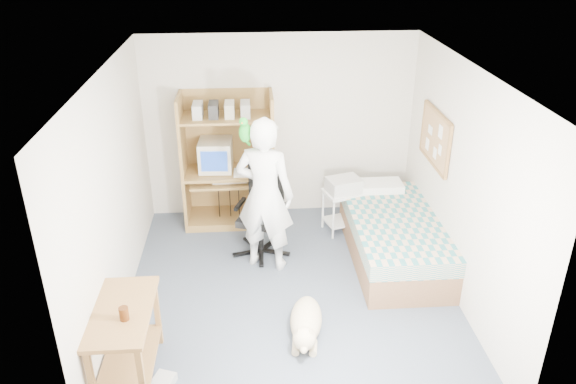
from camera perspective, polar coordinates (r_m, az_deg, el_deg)
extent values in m
plane|color=#414B58|center=(6.41, 0.29, -10.04)|extent=(4.00, 4.00, 0.00)
cube|color=beige|center=(7.61, -0.86, 6.62)|extent=(3.60, 0.02, 2.50)
cube|color=beige|center=(6.16, 17.26, 0.61)|extent=(0.02, 4.00, 2.50)
cube|color=beige|center=(5.92, -17.34, -0.48)|extent=(0.02, 4.00, 2.50)
cube|color=white|center=(5.34, 0.36, 12.24)|extent=(3.60, 4.00, 0.02)
cube|color=olive|center=(7.50, -10.53, 2.99)|extent=(0.04, 0.60, 1.80)
cube|color=olive|center=(7.45, -1.63, 3.30)|extent=(0.04, 0.60, 1.80)
cube|color=olive|center=(7.72, -6.04, 3.98)|extent=(1.20, 0.02, 1.80)
cube|color=olive|center=(7.51, -6.04, 2.03)|extent=(1.12, 0.60, 0.04)
cube|color=olive|center=(7.48, -6.02, 1.08)|extent=(1.00, 0.50, 0.03)
cube|color=olive|center=(7.24, -6.32, 7.54)|extent=(1.12, 0.55, 0.03)
cube|color=olive|center=(7.82, -5.81, -2.60)|extent=(1.12, 0.60, 0.10)
cube|color=brown|center=(7.01, 10.62, -5.35)|extent=(1.00, 2.00, 0.36)
cube|color=teal|center=(6.87, 10.80, -3.34)|extent=(1.02, 2.02, 0.20)
cube|color=white|center=(7.49, 9.42, 0.56)|extent=(0.55, 0.35, 0.12)
cube|color=brown|center=(5.12, -16.50, -11.61)|extent=(0.50, 1.00, 0.04)
cube|color=brown|center=(4.99, -14.58, -18.24)|extent=(0.05, 0.05, 0.70)
cube|color=brown|center=(5.74, -17.16, -11.89)|extent=(0.05, 0.05, 0.70)
cube|color=brown|center=(5.66, -13.14, -11.93)|extent=(0.05, 0.05, 0.70)
cube|color=brown|center=(5.45, -15.78, -16.05)|extent=(0.46, 0.92, 0.03)
cube|color=#9E7347|center=(6.86, 14.74, 5.32)|extent=(0.03, 0.90, 0.60)
cube|color=brown|center=(6.76, 15.01, 7.78)|extent=(0.04, 0.94, 0.04)
cube|color=brown|center=(6.97, 14.43, 2.94)|extent=(0.04, 0.94, 0.04)
cylinder|color=black|center=(7.07, -2.71, -5.90)|extent=(0.63, 0.63, 0.06)
cylinder|color=black|center=(6.96, -2.75, -4.50)|extent=(0.06, 0.06, 0.42)
cube|color=black|center=(6.84, -2.79, -2.68)|extent=(0.62, 0.62, 0.08)
cube|color=black|center=(6.89, -2.23, 0.79)|extent=(0.44, 0.21, 0.58)
cube|color=black|center=(6.84, -4.91, -1.23)|extent=(0.15, 0.31, 0.04)
cube|color=black|center=(6.69, -0.68, -1.78)|extent=(0.15, 0.31, 0.04)
imported|color=white|center=(6.42, -2.36, -0.30)|extent=(0.79, 0.65, 1.86)
ellipsoid|color=#138919|center=(6.14, -4.37, 6.04)|extent=(0.14, 0.14, 0.22)
sphere|color=#138919|center=(6.06, -4.55, 7.12)|extent=(0.09, 0.09, 0.09)
cone|color=orange|center=(6.02, -4.70, 6.98)|extent=(0.05, 0.05, 0.04)
cylinder|color=#138919|center=(6.23, -4.17, 5.10)|extent=(0.08, 0.15, 0.13)
ellipsoid|color=tan|center=(5.78, 1.85, -12.82)|extent=(0.41, 0.71, 0.30)
sphere|color=tan|center=(5.44, 1.67, -14.66)|extent=(0.22, 0.22, 0.22)
cone|color=tan|center=(5.36, 1.06, -13.93)|extent=(0.07, 0.07, 0.08)
cone|color=tan|center=(5.36, 2.30, -13.98)|extent=(0.07, 0.07, 0.08)
ellipsoid|color=tan|center=(5.39, 1.62, -15.60)|extent=(0.09, 0.13, 0.07)
cylinder|color=tan|center=(6.09, 2.00, -11.15)|extent=(0.09, 0.22, 0.11)
cube|color=silver|center=(7.36, 5.66, -0.06)|extent=(0.57, 0.51, 0.04)
cube|color=silver|center=(7.54, 5.52, -2.89)|extent=(0.52, 0.46, 0.03)
cylinder|color=silver|center=(7.31, 4.13, -2.64)|extent=(0.03, 0.03, 0.56)
cylinder|color=silver|center=(7.38, 7.39, -2.51)|extent=(0.03, 0.03, 0.56)
cylinder|color=silver|center=(7.59, 3.79, -1.47)|extent=(0.03, 0.03, 0.56)
cylinder|color=silver|center=(7.66, 6.93, -1.35)|extent=(0.03, 0.03, 0.56)
cube|color=#BABAB5|center=(7.31, 5.69, 0.71)|extent=(0.49, 0.43, 0.18)
cube|color=beige|center=(7.48, -7.36, 3.77)|extent=(0.44, 0.47, 0.40)
cube|color=navy|center=(7.27, -7.51, 3.11)|extent=(0.34, 0.03, 0.28)
cube|color=beige|center=(7.43, -5.94, 1.17)|extent=(0.46, 0.18, 0.03)
cylinder|color=gold|center=(7.43, -3.57, 2.52)|extent=(0.08, 0.08, 0.12)
cylinder|color=#421F0A|center=(4.97, -16.33, -11.78)|extent=(0.08, 0.08, 0.12)
cube|color=#A9A9A4|center=(5.41, -12.59, -18.35)|extent=(0.25, 0.27, 0.08)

